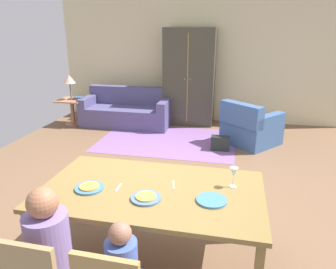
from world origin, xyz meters
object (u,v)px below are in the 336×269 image
handbag (220,143)px  dining_table (152,195)px  plate_near_man (89,188)px  plate_near_woman (212,200)px  plate_near_child (146,198)px  person_man (54,260)px  couch (127,112)px  book_lower (78,99)px  wine_glass (234,173)px  armoire (189,77)px  table_lamp (69,80)px  book_upper (79,98)px  armchair (250,128)px  side_table (72,108)px

handbag → dining_table: bearing=-98.6°
plate_near_man → plate_near_woman: same height
plate_near_child → handbag: bearing=81.9°
person_man → couch: 5.01m
plate_near_child → book_lower: (-2.75, 4.10, -0.18)m
plate_near_man → plate_near_child: (0.53, -0.06, 0.00)m
wine_glass → armoire: (-1.05, 4.40, 0.16)m
plate_near_child → person_man: person_man is taller
dining_table → armoire: (-0.36, 4.58, 0.35)m
table_lamp → book_lower: 0.44m
armoire → wine_glass: bearing=-76.5°
plate_near_woman → handbag: 3.15m
wine_glass → book_upper: size_ratio=0.85×
wine_glass → person_man: 1.57m
dining_table → armoire: size_ratio=0.91×
handbag → armchair: bearing=41.7°
handbag → armoire: bearing=117.0°
plate_near_woman → book_lower: size_ratio=1.14×
book_upper → handbag: 3.35m
armoire → side_table: bearing=-164.7°
plate_near_man → armoire: 4.71m
handbag → side_table: bearing=165.0°
person_man → book_lower: 5.15m
dining_table → wine_glass: wine_glass is taller
side_table → person_man: bearing=-62.8°
handbag → person_man: bearing=-104.8°
plate_near_woman → side_table: size_ratio=0.43×
book_upper → plate_near_child: bearing=-56.4°
plate_near_man → wine_glass: 1.26m
armchair → side_table: bearing=173.5°
plate_near_child → book_lower: size_ratio=1.14×
plate_near_woman → armoire: size_ratio=0.12×
armoire → table_lamp: size_ratio=3.89×
person_man → handbag: size_ratio=3.47×
plate_near_child → book_lower: bearing=123.8°
couch → armchair: (2.66, -0.70, 0.02)m
side_table → table_lamp: 0.63m
dining_table → side_table: bearing=126.8°
dining_table → book_upper: dining_table is taller
wine_glass → table_lamp: size_ratio=0.34×
plate_near_woman → book_upper: bearing=129.0°
plate_near_child → side_table: 5.00m
side_table → book_lower: (0.15, 0.04, 0.22)m
wine_glass → book_lower: (-3.44, 3.74, -0.30)m
book_upper → dining_table: bearing=-55.2°
book_lower → armchair: bearing=-7.3°
plate_near_woman → wine_glass: 0.35m
plate_near_woman → couch: 4.81m
armchair → book_lower: size_ratio=5.48×
armchair → book_lower: armchair is taller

